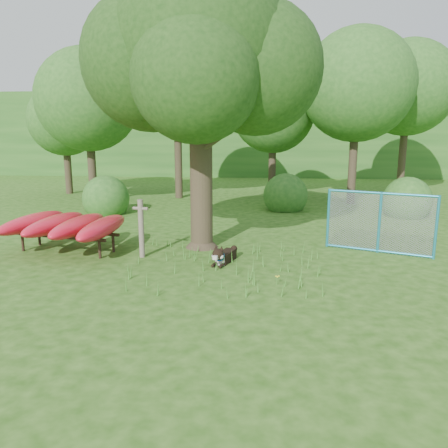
# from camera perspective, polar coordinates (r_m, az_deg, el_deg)

# --- Properties ---
(ground) EXTENTS (80.00, 80.00, 0.00)m
(ground) POSITION_cam_1_polar(r_m,az_deg,el_deg) (9.42, -1.90, -7.44)
(ground) COLOR #214A0E
(ground) RESTS_ON ground
(oak_tree) EXTENTS (6.21, 5.50, 7.55)m
(oak_tree) POSITION_cam_1_polar(r_m,az_deg,el_deg) (11.93, -3.28, 21.10)
(oak_tree) COLOR #32281B
(oak_tree) RESTS_ON ground
(wooden_post) EXTENTS (0.41, 0.16, 1.48)m
(wooden_post) POSITION_cam_1_polar(r_m,az_deg,el_deg) (11.17, -10.76, -0.38)
(wooden_post) COLOR #675B4D
(wooden_post) RESTS_ON ground
(kayak_rack) EXTENTS (3.01, 3.23, 0.95)m
(kayak_rack) POSITION_cam_1_polar(r_m,az_deg,el_deg) (12.24, -19.88, -0.11)
(kayak_rack) COLOR black
(kayak_rack) RESTS_ON ground
(husky_dog) EXTENTS (0.57, 1.14, 0.53)m
(husky_dog) POSITION_cam_1_polar(r_m,az_deg,el_deg) (10.58, -0.08, -4.19)
(husky_dog) COLOR black
(husky_dog) RESTS_ON ground
(fence_section) EXTENTS (2.59, 1.12, 2.69)m
(fence_section) POSITION_cam_1_polar(r_m,az_deg,el_deg) (12.10, 19.63, 0.19)
(fence_section) COLOR teal
(fence_section) RESTS_ON ground
(wildflower_clump) EXTENTS (0.09, 0.10, 0.20)m
(wildflower_clump) POSITION_cam_1_polar(r_m,az_deg,el_deg) (9.21, 6.95, -6.91)
(wildflower_clump) COLOR #45872C
(wildflower_clump) RESTS_ON ground
(bg_tree_a) EXTENTS (4.40, 4.40, 6.70)m
(bg_tree_a) POSITION_cam_1_polar(r_m,az_deg,el_deg) (20.35, -17.36, 15.19)
(bg_tree_a) COLOR #32281B
(bg_tree_a) RESTS_ON ground
(bg_tree_b) EXTENTS (5.20, 5.20, 8.22)m
(bg_tree_b) POSITION_cam_1_polar(r_m,az_deg,el_deg) (21.37, -6.21, 18.49)
(bg_tree_b) COLOR #32281B
(bg_tree_b) RESTS_ON ground
(bg_tree_c) EXTENTS (4.00, 4.00, 6.12)m
(bg_tree_c) POSITION_cam_1_polar(r_m,az_deg,el_deg) (21.84, 6.46, 14.38)
(bg_tree_c) COLOR #32281B
(bg_tree_c) RESTS_ON ground
(bg_tree_d) EXTENTS (4.80, 4.80, 7.50)m
(bg_tree_d) POSITION_cam_1_polar(r_m,az_deg,el_deg) (20.29, 17.02, 16.92)
(bg_tree_d) COLOR #32281B
(bg_tree_d) RESTS_ON ground
(bg_tree_e) EXTENTS (4.60, 4.60, 7.55)m
(bg_tree_e) POSITION_cam_1_polar(r_m,az_deg,el_deg) (23.92, 22.90, 16.03)
(bg_tree_e) COLOR #32281B
(bg_tree_e) RESTS_ON ground
(bg_tree_f) EXTENTS (3.60, 3.60, 5.55)m
(bg_tree_f) POSITION_cam_1_polar(r_m,az_deg,el_deg) (24.06, -20.11, 12.61)
(bg_tree_f) COLOR #32281B
(bg_tree_f) RESTS_ON ground
(shrub_left) EXTENTS (1.80, 1.80, 1.80)m
(shrub_left) POSITION_cam_1_polar(r_m,az_deg,el_deg) (17.70, -15.06, 1.31)
(shrub_left) COLOR #275C1D
(shrub_left) RESTS_ON ground
(shrub_right) EXTENTS (1.80, 1.80, 1.80)m
(shrub_right) POSITION_cam_1_polar(r_m,az_deg,el_deg) (17.93, 22.64, 0.92)
(shrub_right) COLOR #275C1D
(shrub_right) RESTS_ON ground
(shrub_mid) EXTENTS (1.80, 1.80, 1.80)m
(shrub_mid) POSITION_cam_1_polar(r_m,az_deg,el_deg) (18.11, 7.98, 1.83)
(shrub_mid) COLOR #275C1D
(shrub_mid) RESTS_ON ground
(wooded_hillside) EXTENTS (80.00, 12.00, 6.00)m
(wooded_hillside) POSITION_cam_1_polar(r_m,az_deg,el_deg) (36.83, 3.61, 11.63)
(wooded_hillside) COLOR #275C1D
(wooded_hillside) RESTS_ON ground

